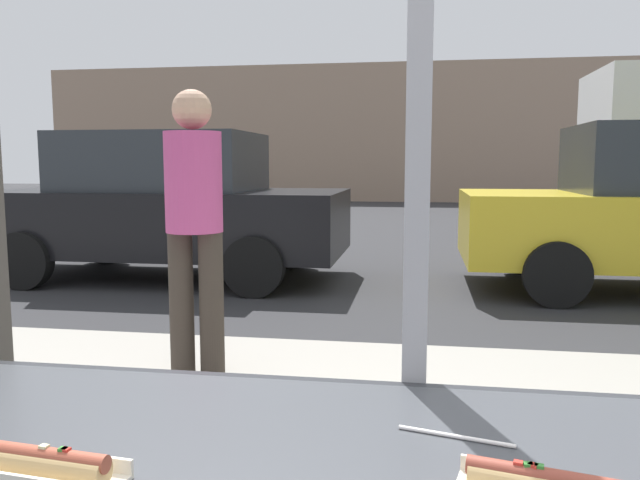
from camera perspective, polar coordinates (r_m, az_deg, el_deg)
ground_plane at (r=9.32m, az=8.90°, el=-1.63°), size 60.00×60.00×0.00m
sidewalk_strip at (r=3.11m, az=8.50°, el=-17.91°), size 16.00×2.80×0.15m
building_facade_far at (r=23.35m, az=9.13°, el=9.49°), size 28.00×1.20×4.90m
hotdog_tray_near at (r=1.02m, az=-23.81°, el=-18.12°), size 0.25×0.11×0.05m
loose_straw at (r=1.10m, az=12.13°, el=-16.93°), size 0.19×0.05×0.01m
parked_car_black at (r=7.76m, az=-13.65°, el=3.05°), size 4.19×2.01×1.73m
pedestrian at (r=3.63m, az=-11.27°, el=2.20°), size 0.32×0.32×1.63m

